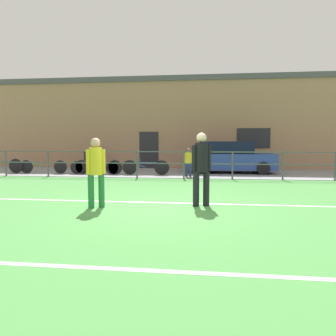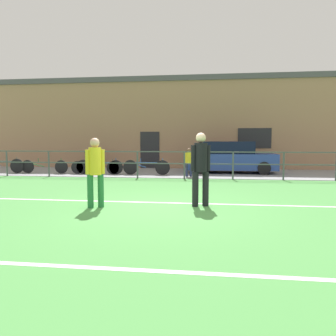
{
  "view_description": "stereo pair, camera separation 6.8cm",
  "coord_description": "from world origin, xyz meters",
  "px_view_note": "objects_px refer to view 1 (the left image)",
  "views": [
    {
      "loc": [
        1.11,
        -7.87,
        1.59
      ],
      "look_at": [
        -0.26,
        2.8,
        0.71
      ],
      "focal_mm": 35.72,
      "sensor_mm": 36.0,
      "label": 1
    },
    {
      "loc": [
        1.18,
        -7.86,
        1.59
      ],
      "look_at": [
        -0.26,
        2.8,
        0.71
      ],
      "focal_mm": 35.72,
      "sensor_mm": 36.0,
      "label": 2
    }
  ],
  "objects_px": {
    "player_goalkeeper": "(201,165)",
    "bicycle_parked_2": "(146,167)",
    "trash_bin_0": "(91,160)",
    "player_striker": "(96,168)",
    "parked_car_red": "(229,158)",
    "spectator_child": "(188,160)",
    "bicycle_parked_0": "(0,166)",
    "bicycle_parked_3": "(43,166)",
    "bicycle_parked_1": "(99,167)",
    "bicycle_parked_4": "(94,167)"
  },
  "relations": [
    {
      "from": "player_goalkeeper",
      "to": "bicycle_parked_2",
      "type": "xyz_separation_m",
      "value": [
        -2.75,
        7.0,
        -0.64
      ]
    },
    {
      "from": "player_goalkeeper",
      "to": "trash_bin_0",
      "type": "distance_m",
      "value": 11.59
    },
    {
      "from": "player_striker",
      "to": "parked_car_red",
      "type": "relative_size",
      "value": 0.39
    },
    {
      "from": "spectator_child",
      "to": "bicycle_parked_0",
      "type": "xyz_separation_m",
      "value": [
        -9.18,
        0.34,
        -0.34
      ]
    },
    {
      "from": "player_goalkeeper",
      "to": "player_striker",
      "type": "distance_m",
      "value": 2.52
    },
    {
      "from": "parked_car_red",
      "to": "bicycle_parked_3",
      "type": "xyz_separation_m",
      "value": [
        -8.87,
        -1.55,
        -0.39
      ]
    },
    {
      "from": "bicycle_parked_1",
      "to": "trash_bin_0",
      "type": "distance_m",
      "value": 3.01
    },
    {
      "from": "player_striker",
      "to": "bicycle_parked_0",
      "type": "xyz_separation_m",
      "value": [
        -7.47,
        7.45,
        -0.56
      ]
    },
    {
      "from": "bicycle_parked_1",
      "to": "bicycle_parked_3",
      "type": "relative_size",
      "value": 0.96
    },
    {
      "from": "spectator_child",
      "to": "bicycle_parked_4",
      "type": "distance_m",
      "value": 4.49
    },
    {
      "from": "player_striker",
      "to": "bicycle_parked_1",
      "type": "bearing_deg",
      "value": -99.08
    },
    {
      "from": "player_striker",
      "to": "bicycle_parked_4",
      "type": "bearing_deg",
      "value": -97.57
    },
    {
      "from": "bicycle_parked_4",
      "to": "trash_bin_0",
      "type": "distance_m",
      "value": 2.91
    },
    {
      "from": "bicycle_parked_3",
      "to": "bicycle_parked_4",
      "type": "height_order",
      "value": "bicycle_parked_3"
    },
    {
      "from": "player_striker",
      "to": "bicycle_parked_1",
      "type": "distance_m",
      "value": 7.93
    },
    {
      "from": "bicycle_parked_0",
      "to": "trash_bin_0",
      "type": "xyz_separation_m",
      "value": [
        3.57,
        2.71,
        0.14
      ]
    },
    {
      "from": "bicycle_parked_1",
      "to": "bicycle_parked_3",
      "type": "xyz_separation_m",
      "value": [
        -2.75,
        0.0,
        -0.01
      ]
    },
    {
      "from": "trash_bin_0",
      "to": "bicycle_parked_0",
      "type": "bearing_deg",
      "value": -142.77
    },
    {
      "from": "player_goalkeeper",
      "to": "bicycle_parked_0",
      "type": "relative_size",
      "value": 0.77
    },
    {
      "from": "bicycle_parked_3",
      "to": "bicycle_parked_0",
      "type": "bearing_deg",
      "value": -178.82
    },
    {
      "from": "player_goalkeeper",
      "to": "bicycle_parked_1",
      "type": "bearing_deg",
      "value": 102.83
    },
    {
      "from": "bicycle_parked_2",
      "to": "spectator_child",
      "type": "bearing_deg",
      "value": -11.05
    },
    {
      "from": "player_goalkeeper",
      "to": "trash_bin_0",
      "type": "bearing_deg",
      "value": 100.72
    },
    {
      "from": "bicycle_parked_0",
      "to": "bicycle_parked_4",
      "type": "bearing_deg",
      "value": 0.55
    },
    {
      "from": "spectator_child",
      "to": "bicycle_parked_2",
      "type": "height_order",
      "value": "spectator_child"
    },
    {
      "from": "spectator_child",
      "to": "bicycle_parked_4",
      "type": "relative_size",
      "value": 0.53
    },
    {
      "from": "trash_bin_0",
      "to": "bicycle_parked_2",
      "type": "bearing_deg",
      "value": -36.36
    },
    {
      "from": "bicycle_parked_2",
      "to": "bicycle_parked_4",
      "type": "height_order",
      "value": "bicycle_parked_2"
    },
    {
      "from": "bicycle_parked_1",
      "to": "spectator_child",
      "type": "bearing_deg",
      "value": -5.24
    },
    {
      "from": "player_striker",
      "to": "bicycle_parked_0",
      "type": "bearing_deg",
      "value": -72.61
    },
    {
      "from": "spectator_child",
      "to": "trash_bin_0",
      "type": "bearing_deg",
      "value": -18.44
    },
    {
      "from": "parked_car_red",
      "to": "bicycle_parked_3",
      "type": "relative_size",
      "value": 1.82
    },
    {
      "from": "player_goalkeeper",
      "to": "spectator_child",
      "type": "distance_m",
      "value": 6.66
    },
    {
      "from": "trash_bin_0",
      "to": "bicycle_parked_4",
      "type": "bearing_deg",
      "value": -66.55
    },
    {
      "from": "bicycle_parked_2",
      "to": "player_goalkeeper",
      "type": "bearing_deg",
      "value": -68.56
    },
    {
      "from": "player_striker",
      "to": "bicycle_parked_2",
      "type": "xyz_separation_m",
      "value": [
        -0.28,
        7.49,
        -0.57
      ]
    },
    {
      "from": "player_goalkeeper",
      "to": "spectator_child",
      "type": "relative_size",
      "value": 1.44
    },
    {
      "from": "parked_car_red",
      "to": "trash_bin_0",
      "type": "height_order",
      "value": "parked_car_red"
    },
    {
      "from": "player_striker",
      "to": "spectator_child",
      "type": "xyz_separation_m",
      "value": [
        1.71,
        7.1,
        -0.22
      ]
    },
    {
      "from": "bicycle_parked_4",
      "to": "spectator_child",
      "type": "bearing_deg",
      "value": -4.98
    },
    {
      "from": "player_striker",
      "to": "bicycle_parked_4",
      "type": "distance_m",
      "value": 8.0
    },
    {
      "from": "player_goalkeeper",
      "to": "bicycle_parked_1",
      "type": "relative_size",
      "value": 0.79
    },
    {
      "from": "bicycle_parked_0",
      "to": "bicycle_parked_4",
      "type": "height_order",
      "value": "bicycle_parked_0"
    },
    {
      "from": "bicycle_parked_1",
      "to": "bicycle_parked_2",
      "type": "height_order",
      "value": "bicycle_parked_2"
    },
    {
      "from": "bicycle_parked_0",
      "to": "bicycle_parked_2",
      "type": "relative_size",
      "value": 1.06
    },
    {
      "from": "player_goalkeeper",
      "to": "player_striker",
      "type": "bearing_deg",
      "value": 168.59
    },
    {
      "from": "bicycle_parked_3",
      "to": "player_goalkeeper",
      "type": "bearing_deg",
      "value": -42.1
    },
    {
      "from": "player_goalkeeper",
      "to": "parked_car_red",
      "type": "bearing_deg",
      "value": 59.84
    },
    {
      "from": "bicycle_parked_4",
      "to": "bicycle_parked_2",
      "type": "bearing_deg",
      "value": 0.0
    },
    {
      "from": "trash_bin_0",
      "to": "parked_car_red",
      "type": "bearing_deg",
      "value": -8.5
    }
  ]
}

